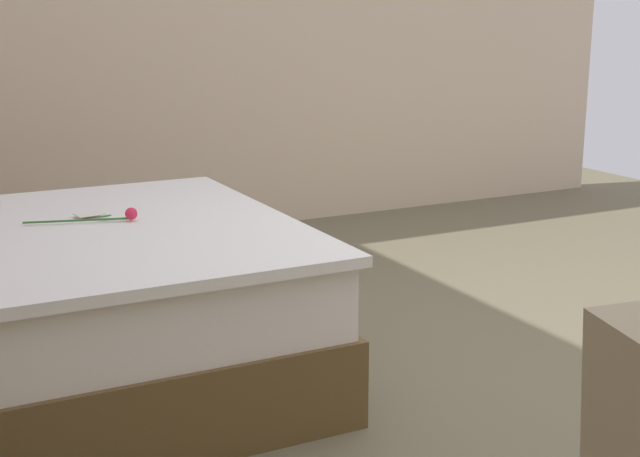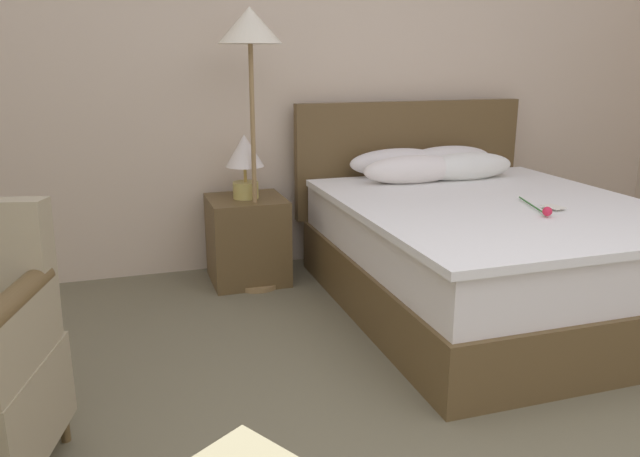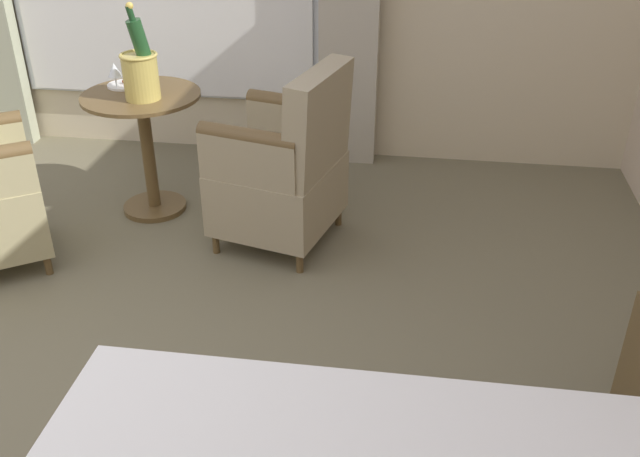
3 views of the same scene
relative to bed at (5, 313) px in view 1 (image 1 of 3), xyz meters
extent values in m
plane|color=#6B644B|center=(-0.77, -1.85, -0.35)|extent=(7.40, 7.40, 0.00)
cube|color=beige|center=(2.24, -1.85, 1.02)|extent=(0.12, 6.00, 2.76)
cube|color=brown|center=(0.00, -0.08, -0.19)|extent=(1.60, 2.02, 0.32)
cube|color=white|center=(0.00, -0.08, 0.11)|extent=(1.55, 1.96, 0.27)
cube|color=white|center=(0.00, -0.14, 0.26)|extent=(1.63, 1.89, 0.04)
cylinder|color=#2D6628|center=(0.11, -0.31, 0.30)|extent=(0.12, 0.39, 0.01)
sphere|color=#DB2342|center=(0.05, -0.50, 0.31)|extent=(0.05, 0.05, 0.05)
ellipsoid|color=#33702D|center=(0.11, -0.42, 0.30)|extent=(0.03, 0.05, 0.01)
cube|color=white|center=(0.19, -0.37, 0.30)|extent=(0.10, 0.12, 0.00)
camera|label=1|loc=(-3.30, 0.38, 1.09)|focal=50.00mm
camera|label=2|loc=(-1.95, -3.02, 1.06)|focal=35.00mm
camera|label=3|loc=(0.68, -0.24, 1.58)|focal=40.00mm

